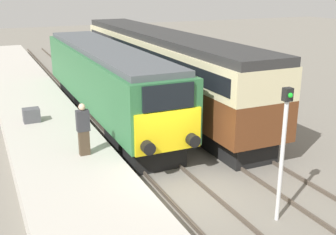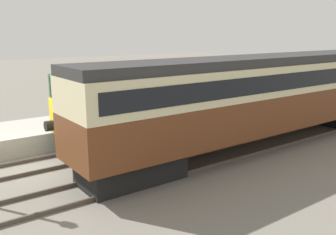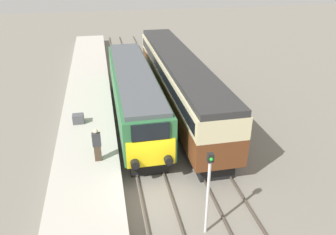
# 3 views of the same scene
# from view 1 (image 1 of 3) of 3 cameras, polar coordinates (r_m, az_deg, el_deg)

# --- Properties ---
(ground_plane) EXTENTS (120.00, 120.00, 0.00)m
(ground_plane) POSITION_cam_1_polar(r_m,az_deg,el_deg) (14.10, 2.31, -10.18)
(ground_plane) COLOR slate
(platform_left) EXTENTS (3.50, 50.00, 0.83)m
(platform_left) POSITION_cam_1_polar(r_m,az_deg,el_deg) (20.21, -16.60, -0.88)
(platform_left) COLOR #B7B2A8
(platform_left) RESTS_ON ground_plane
(rails_near_track) EXTENTS (1.51, 60.00, 0.14)m
(rails_near_track) POSITION_cam_1_polar(r_m,az_deg,el_deg) (18.27, -4.79, -3.29)
(rails_near_track) COLOR #4C4238
(rails_near_track) RESTS_ON ground_plane
(rails_far_track) EXTENTS (1.50, 60.00, 0.14)m
(rails_far_track) POSITION_cam_1_polar(r_m,az_deg,el_deg) (19.60, 4.60, -1.82)
(rails_far_track) COLOR #4C4238
(rails_far_track) RESTS_ON ground_plane
(locomotive) EXTENTS (2.70, 15.37, 3.69)m
(locomotive) POSITION_cam_1_polar(r_m,az_deg,el_deg) (21.15, -8.44, 5.19)
(locomotive) COLOR black
(locomotive) RESTS_ON ground_plane
(passenger_carriage) EXTENTS (2.75, 18.96, 4.14)m
(passenger_carriage) POSITION_cam_1_polar(r_m,az_deg,el_deg) (23.12, -1.04, 7.50)
(passenger_carriage) COLOR black
(passenger_carriage) RESTS_ON ground_plane
(person_on_platform) EXTENTS (0.44, 0.26, 1.87)m
(person_on_platform) POSITION_cam_1_polar(r_m,az_deg,el_deg) (14.86, -11.40, -1.58)
(person_on_platform) COLOR #473828
(person_on_platform) RESTS_ON platform_left
(signal_post) EXTENTS (0.24, 0.28, 3.96)m
(signal_post) POSITION_cam_1_polar(r_m,az_deg,el_deg) (12.04, 15.34, -3.56)
(signal_post) COLOR silver
(signal_post) RESTS_ON ground_plane
(luggage_crate) EXTENTS (0.70, 0.56, 0.60)m
(luggage_crate) POSITION_cam_1_polar(r_m,az_deg,el_deg) (19.23, -18.01, 0.30)
(luggage_crate) COLOR #4C4C51
(luggage_crate) RESTS_ON platform_left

